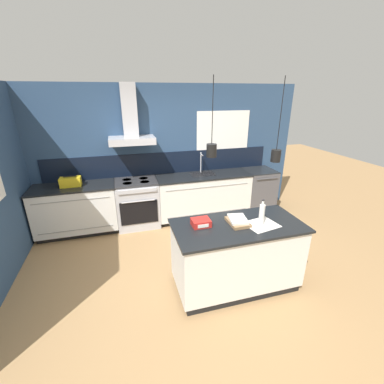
% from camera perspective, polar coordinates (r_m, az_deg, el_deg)
% --- Properties ---
extents(ground_plane, '(16.00, 16.00, 0.00)m').
position_cam_1_polar(ground_plane, '(3.90, -0.33, -17.44)').
color(ground_plane, '#A87F51').
rests_on(ground_plane, ground).
extents(wall_back, '(5.60, 2.54, 2.60)m').
position_cam_1_polar(wall_back, '(5.11, -6.78, 8.90)').
color(wall_back, navy).
rests_on(wall_back, ground_plane).
extents(counter_run_left, '(1.41, 0.64, 0.91)m').
position_cam_1_polar(counter_run_left, '(5.10, -24.24, -3.53)').
color(counter_run_left, black).
rests_on(counter_run_left, ground_plane).
extents(counter_run_sink, '(1.89, 0.64, 1.32)m').
position_cam_1_polar(counter_run_sink, '(5.26, 2.47, -0.80)').
color(counter_run_sink, black).
rests_on(counter_run_sink, ground_plane).
extents(oven_range, '(0.78, 0.66, 0.91)m').
position_cam_1_polar(oven_range, '(5.03, -12.00, -2.43)').
color(oven_range, '#B5B5BA').
rests_on(oven_range, ground_plane).
extents(dishwasher, '(0.62, 0.65, 0.91)m').
position_cam_1_polar(dishwasher, '(5.76, 14.35, 0.44)').
color(dishwasher, '#4C4C51').
rests_on(dishwasher, ground_plane).
extents(kitchen_island, '(1.63, 0.80, 0.91)m').
position_cam_1_polar(kitchen_island, '(3.48, 9.80, -13.68)').
color(kitchen_island, black).
rests_on(kitchen_island, ground_plane).
extents(bottle_on_island, '(0.07, 0.07, 0.34)m').
position_cam_1_polar(bottle_on_island, '(3.24, 15.24, -4.83)').
color(bottle_on_island, silver).
rests_on(bottle_on_island, kitchen_island).
extents(book_stack, '(0.25, 0.33, 0.07)m').
position_cam_1_polar(book_stack, '(3.27, 10.15, -6.35)').
color(book_stack, olive).
rests_on(book_stack, kitchen_island).
extents(red_supply_box, '(0.22, 0.19, 0.08)m').
position_cam_1_polar(red_supply_box, '(3.16, 2.00, -6.79)').
color(red_supply_box, red).
rests_on(red_supply_box, kitchen_island).
extents(paper_pile, '(0.43, 0.38, 0.01)m').
position_cam_1_polar(paper_pile, '(3.31, 15.20, -7.00)').
color(paper_pile, silver).
rests_on(paper_pile, kitchen_island).
extents(yellow_toolbox, '(0.34, 0.18, 0.19)m').
position_cam_1_polar(yellow_toolbox, '(4.92, -25.38, 2.06)').
color(yellow_toolbox, gold).
rests_on(yellow_toolbox, counter_run_left).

